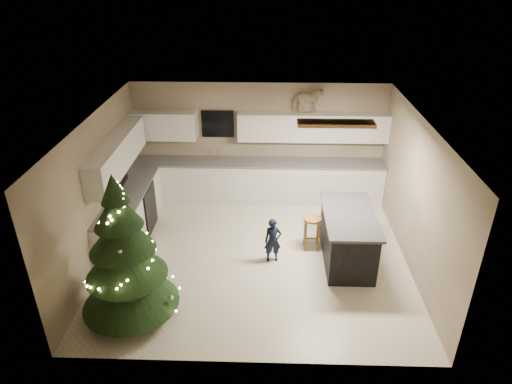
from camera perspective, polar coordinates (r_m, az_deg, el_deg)
ground_plane at (r=8.55m, az=-0.07°, el=-7.94°), size 5.50×5.50×0.00m
room_shell at (r=7.67m, az=0.09°, el=2.76°), size 5.52×5.02×2.61m
cabinetry at (r=9.65m, az=-5.17°, el=1.59°), size 5.50×3.20×2.00m
island at (r=8.36m, az=11.37°, el=-5.52°), size 0.90×1.70×0.95m
bar_stool at (r=8.57m, az=7.04°, el=-4.16°), size 0.34×0.34×0.65m
christmas_tree at (r=6.99m, az=-16.03°, el=-8.37°), size 1.51×1.46×2.41m
toddler at (r=8.21m, az=2.12°, el=-6.09°), size 0.33×0.24×0.85m
rocking_horse at (r=9.70m, az=6.51°, el=11.32°), size 0.65×0.36×0.54m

